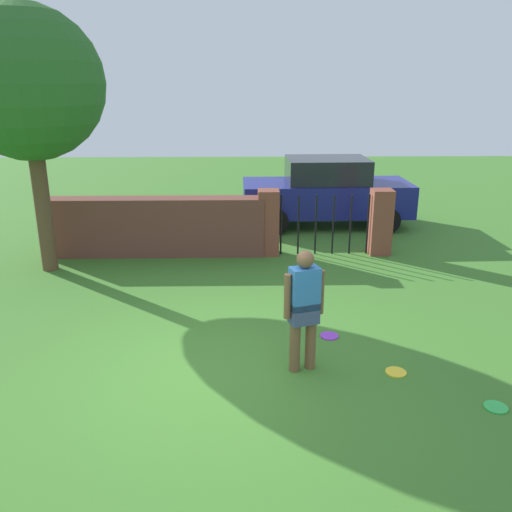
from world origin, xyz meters
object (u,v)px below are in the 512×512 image
object	(u,v)px
tree	(27,85)
frisbee_green	(496,407)
frisbee_purple	(329,336)
frisbee_yellow	(396,372)
person	(304,305)
car	(326,192)

from	to	relation	value
tree	frisbee_green	world-z (taller)	tree
frisbee_purple	frisbee_yellow	xyz separation A→B (m)	(0.70, -1.04, 0.00)
person	frisbee_yellow	bearing A→B (deg)	-24.26
frisbee_green	frisbee_yellow	distance (m)	1.23
car	frisbee_purple	xyz separation A→B (m)	(-0.83, -6.30, -0.85)
tree	frisbee_yellow	world-z (taller)	tree
tree	person	world-z (taller)	tree
person	frisbee_green	bearing A→B (deg)	-41.27
person	tree	bearing A→B (deg)	121.63
person	frisbee_green	xyz separation A→B (m)	(2.14, -0.92, -0.89)
person	car	distance (m)	7.33
person	frisbee_yellow	size ratio (longest dim) A/B	6.00
tree	frisbee_green	size ratio (longest dim) A/B	18.13
frisbee_purple	frisbee_green	bearing A→B (deg)	-47.94
frisbee_purple	frisbee_yellow	world-z (taller)	same
person	frisbee_purple	bearing A→B (deg)	43.31
frisbee_yellow	car	bearing A→B (deg)	89.04
person	frisbee_yellow	world-z (taller)	person
frisbee_purple	frisbee_green	size ratio (longest dim) A/B	1.00
car	frisbee_purple	size ratio (longest dim) A/B	15.71
frisbee_purple	frisbee_green	distance (m)	2.46
tree	frisbee_purple	distance (m)	6.88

